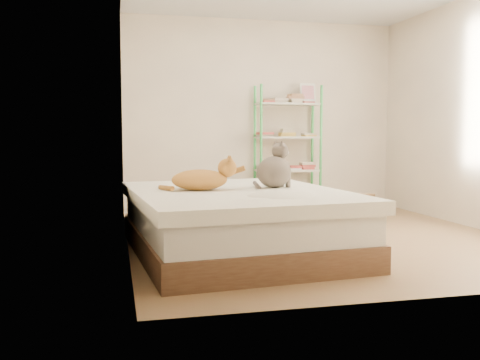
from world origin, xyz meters
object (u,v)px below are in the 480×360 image
object	(u,v)px
orange_cat	(200,177)
bed	(237,222)
shelf_unit	(288,149)
grey_cat	(274,165)
cardboard_box	(353,208)
white_bin	(229,198)

from	to	relation	value
orange_cat	bed	bearing A→B (deg)	-5.76
bed	shelf_unit	bearing A→B (deg)	57.19
grey_cat	cardboard_box	world-z (taller)	grey_cat
bed	shelf_unit	distance (m)	2.79
cardboard_box	grey_cat	bearing A→B (deg)	-116.21
bed	shelf_unit	xyz separation A→B (m)	(1.27, 2.42, 0.56)
orange_cat	grey_cat	bearing A→B (deg)	8.80
grey_cat	white_bin	world-z (taller)	grey_cat
grey_cat	shelf_unit	xyz separation A→B (m)	(0.90, 2.31, 0.08)
bed	white_bin	distance (m)	2.43
cardboard_box	white_bin	world-z (taller)	cardboard_box
white_bin	orange_cat	bearing A→B (deg)	-108.02
grey_cat	white_bin	size ratio (longest dim) A/B	1.04
shelf_unit	cardboard_box	world-z (taller)	shelf_unit
orange_cat	grey_cat	size ratio (longest dim) A/B	1.38
grey_cat	white_bin	bearing A→B (deg)	-25.89
shelf_unit	white_bin	size ratio (longest dim) A/B	4.36
cardboard_box	orange_cat	bearing A→B (deg)	-126.20
bed	grey_cat	xyz separation A→B (m)	(0.38, 0.11, 0.49)
grey_cat	cardboard_box	bearing A→B (deg)	-73.30
cardboard_box	white_bin	distance (m)	1.69
bed	white_bin	xyz separation A→B (m)	(0.44, 2.39, -0.09)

